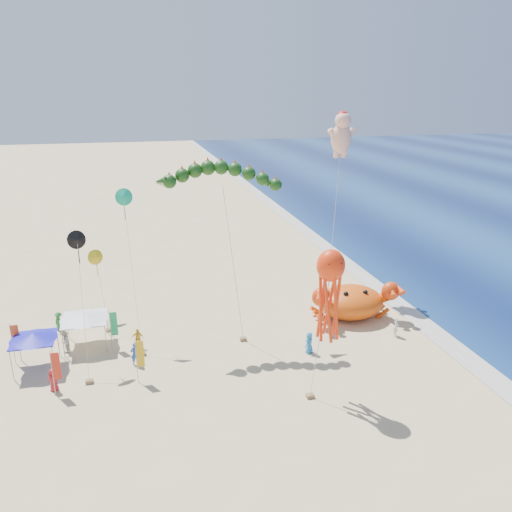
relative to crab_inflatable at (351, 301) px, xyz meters
The scene contains 11 objects.
ground 7.26m from the crab_inflatable, 157.84° to the right, with size 320.00×320.00×0.00m, color #D1B784.
foam_strip 6.23m from the crab_inflatable, 26.33° to the right, with size 320.00×320.00×0.00m, color silver.
crab_inflatable is the anchor object (origin of this frame).
dragon_kite 15.64m from the crab_inflatable, behind, with size 9.34×2.72×13.49m.
cherub_kite 15.10m from the crab_inflatable, 79.33° to the left, with size 3.65×5.31×16.90m.
octopus_kite 13.33m from the crab_inflatable, 122.18° to the right, with size 2.19×1.56×9.80m.
canopy_blue 25.05m from the crab_inflatable, behind, with size 3.17×3.17×2.71m.
canopy_white 21.75m from the crab_inflatable, behind, with size 3.56×3.56×2.71m.
feather_flags 22.00m from the crab_inflatable, behind, with size 9.03×5.35×3.20m.
beachgoers 17.85m from the crab_inflatable, behind, with size 26.90×9.94×1.78m.
small_kites 21.05m from the crab_inflatable, behind, with size 4.66×10.50×11.82m.
Camera 1 is at (-10.88, -33.38, 18.78)m, focal length 35.00 mm.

